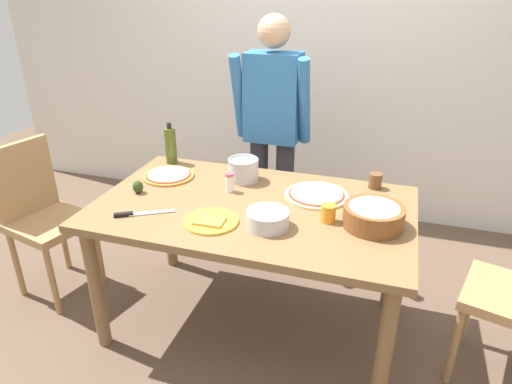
{
  "coord_description": "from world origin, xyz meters",
  "views": [
    {
      "loc": [
        0.64,
        -1.97,
        1.82
      ],
      "look_at": [
        0.0,
        0.05,
        0.81
      ],
      "focal_mm": 32.18,
      "sensor_mm": 36.0,
      "label": 1
    }
  ],
  "objects_px": {
    "pizza_cooked_on_tray": "(169,175)",
    "chef_knife": "(137,214)",
    "person_cook": "(272,127)",
    "popcorn_bowl": "(374,214)",
    "olive_oil_bottle": "(171,145)",
    "cup_orange": "(328,213)",
    "cup_small_brown": "(375,181)",
    "pizza_raw_on_board": "(316,195)",
    "dining_table": "(253,221)",
    "plate_with_slice": "(211,221)",
    "salt_shaker": "(229,182)",
    "mixing_bowl_steel": "(268,219)",
    "avocado": "(138,187)",
    "steel_pot": "(243,169)",
    "chair_wooden_left": "(41,211)"
  },
  "relations": [
    {
      "from": "chair_wooden_left",
      "to": "popcorn_bowl",
      "type": "bearing_deg",
      "value": 0.4
    },
    {
      "from": "plate_with_slice",
      "to": "chef_knife",
      "type": "relative_size",
      "value": 0.99
    },
    {
      "from": "cup_small_brown",
      "to": "salt_shaker",
      "type": "relative_size",
      "value": 0.8
    },
    {
      "from": "pizza_cooked_on_tray",
      "to": "chef_knife",
      "type": "relative_size",
      "value": 1.12
    },
    {
      "from": "dining_table",
      "to": "avocado",
      "type": "height_order",
      "value": "avocado"
    },
    {
      "from": "cup_small_brown",
      "to": "pizza_raw_on_board",
      "type": "bearing_deg",
      "value": -144.55
    },
    {
      "from": "avocado",
      "to": "chef_knife",
      "type": "bearing_deg",
      "value": -61.01
    },
    {
      "from": "popcorn_bowl",
      "to": "cup_orange",
      "type": "height_order",
      "value": "popcorn_bowl"
    },
    {
      "from": "chair_wooden_left",
      "to": "chef_knife",
      "type": "relative_size",
      "value": 3.6
    },
    {
      "from": "avocado",
      "to": "dining_table",
      "type": "bearing_deg",
      "value": 4.45
    },
    {
      "from": "pizza_raw_on_board",
      "to": "chef_knife",
      "type": "relative_size",
      "value": 1.27
    },
    {
      "from": "person_cook",
      "to": "popcorn_bowl",
      "type": "xyz_separation_m",
      "value": [
        0.71,
        -0.79,
        -0.12
      ]
    },
    {
      "from": "dining_table",
      "to": "steel_pot",
      "type": "distance_m",
      "value": 0.35
    },
    {
      "from": "popcorn_bowl",
      "to": "olive_oil_bottle",
      "type": "height_order",
      "value": "olive_oil_bottle"
    },
    {
      "from": "olive_oil_bottle",
      "to": "steel_pot",
      "type": "height_order",
      "value": "olive_oil_bottle"
    },
    {
      "from": "dining_table",
      "to": "plate_with_slice",
      "type": "relative_size",
      "value": 6.15
    },
    {
      "from": "person_cook",
      "to": "pizza_raw_on_board",
      "type": "height_order",
      "value": "person_cook"
    },
    {
      "from": "cup_orange",
      "to": "chef_knife",
      "type": "xyz_separation_m",
      "value": [
        -0.9,
        -0.22,
        -0.04
      ]
    },
    {
      "from": "person_cook",
      "to": "avocado",
      "type": "distance_m",
      "value": 0.97
    },
    {
      "from": "pizza_raw_on_board",
      "to": "steel_pot",
      "type": "relative_size",
      "value": 1.93
    },
    {
      "from": "dining_table",
      "to": "pizza_cooked_on_tray",
      "type": "distance_m",
      "value": 0.62
    },
    {
      "from": "pizza_raw_on_board",
      "to": "mixing_bowl_steel",
      "type": "bearing_deg",
      "value": -111.72
    },
    {
      "from": "person_cook",
      "to": "salt_shaker",
      "type": "relative_size",
      "value": 15.28
    },
    {
      "from": "olive_oil_bottle",
      "to": "chair_wooden_left",
      "type": "bearing_deg",
      "value": -145.43
    },
    {
      "from": "popcorn_bowl",
      "to": "dining_table",
      "type": "bearing_deg",
      "value": 176.44
    },
    {
      "from": "pizza_raw_on_board",
      "to": "salt_shaker",
      "type": "relative_size",
      "value": 3.17
    },
    {
      "from": "popcorn_bowl",
      "to": "cup_orange",
      "type": "bearing_deg",
      "value": -175.38
    },
    {
      "from": "cup_small_brown",
      "to": "avocado",
      "type": "distance_m",
      "value": 1.28
    },
    {
      "from": "salt_shaker",
      "to": "popcorn_bowl",
      "type": "bearing_deg",
      "value": -11.25
    },
    {
      "from": "plate_with_slice",
      "to": "mixing_bowl_steel",
      "type": "height_order",
      "value": "mixing_bowl_steel"
    },
    {
      "from": "steel_pot",
      "to": "avocado",
      "type": "relative_size",
      "value": 2.48
    },
    {
      "from": "chair_wooden_left",
      "to": "avocado",
      "type": "distance_m",
      "value": 0.73
    },
    {
      "from": "plate_with_slice",
      "to": "cup_orange",
      "type": "bearing_deg",
      "value": 19.13
    },
    {
      "from": "person_cook",
      "to": "mixing_bowl_steel",
      "type": "relative_size",
      "value": 8.1
    },
    {
      "from": "pizza_raw_on_board",
      "to": "popcorn_bowl",
      "type": "xyz_separation_m",
      "value": [
        0.31,
        -0.23,
        0.05
      ]
    },
    {
      "from": "mixing_bowl_steel",
      "to": "avocado",
      "type": "distance_m",
      "value": 0.78
    },
    {
      "from": "salt_shaker",
      "to": "cup_small_brown",
      "type": "bearing_deg",
      "value": 20.93
    },
    {
      "from": "olive_oil_bottle",
      "to": "chef_knife",
      "type": "xyz_separation_m",
      "value": [
        0.16,
        -0.68,
        -0.11
      ]
    },
    {
      "from": "dining_table",
      "to": "plate_with_slice",
      "type": "bearing_deg",
      "value": -119.42
    },
    {
      "from": "popcorn_bowl",
      "to": "pizza_cooked_on_tray",
      "type": "bearing_deg",
      "value": 168.89
    },
    {
      "from": "chair_wooden_left",
      "to": "cup_small_brown",
      "type": "distance_m",
      "value": 1.96
    },
    {
      "from": "mixing_bowl_steel",
      "to": "steel_pot",
      "type": "height_order",
      "value": "steel_pot"
    },
    {
      "from": "cup_orange",
      "to": "cup_small_brown",
      "type": "bearing_deg",
      "value": 68.14
    },
    {
      "from": "popcorn_bowl",
      "to": "pizza_raw_on_board",
      "type": "bearing_deg",
      "value": 142.77
    },
    {
      "from": "pizza_raw_on_board",
      "to": "popcorn_bowl",
      "type": "relative_size",
      "value": 1.2
    },
    {
      "from": "pizza_raw_on_board",
      "to": "mixing_bowl_steel",
      "type": "height_order",
      "value": "mixing_bowl_steel"
    },
    {
      "from": "plate_with_slice",
      "to": "olive_oil_bottle",
      "type": "relative_size",
      "value": 1.02
    },
    {
      "from": "person_cook",
      "to": "popcorn_bowl",
      "type": "height_order",
      "value": "person_cook"
    },
    {
      "from": "chair_wooden_left",
      "to": "pizza_raw_on_board",
      "type": "distance_m",
      "value": 1.64
    },
    {
      "from": "pizza_raw_on_board",
      "to": "chair_wooden_left",
      "type": "bearing_deg",
      "value": -171.25
    }
  ]
}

